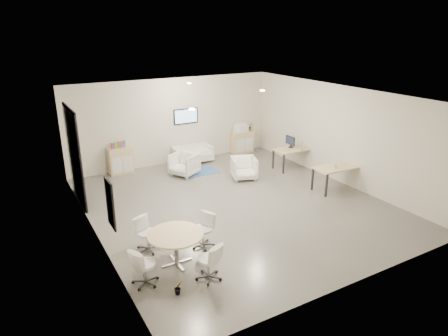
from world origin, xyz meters
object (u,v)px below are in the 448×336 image
armchair_right (244,167)px  desk_rear (293,151)px  sideboard_right (242,142)px  armchair_left (184,163)px  desk_front (336,169)px  round_table (176,237)px  sideboard_left (121,161)px  loveseat (192,155)px

armchair_right → desk_rear: armchair_right is taller
sideboard_right → armchair_right: 3.06m
sideboard_right → armchair_left: 3.44m
desk_front → round_table: bearing=-163.4°
desk_rear → sideboard_left: bearing=157.3°
sideboard_right → loveseat: size_ratio=0.59×
desk_rear → armchair_left: bearing=162.5°
sideboard_left → loveseat: bearing=-2.8°
sideboard_left → desk_rear: bearing=-24.5°
desk_front → loveseat: bearing=124.2°
sideboard_left → loveseat: size_ratio=0.63×
sideboard_right → armchair_left: size_ratio=1.04×
sideboard_right → desk_front: bearing=-84.6°
round_table → loveseat: bearing=61.6°
sideboard_left → desk_front: bearing=-41.3°
desk_rear → desk_front: (-0.12, -2.28, 0.02)m
desk_rear → desk_front: 2.29m
desk_rear → round_table: desk_rear is taller
armchair_right → sideboard_right: bearing=79.1°
desk_rear → round_table: 7.28m
desk_front → armchair_left: bearing=138.9°
desk_rear → round_table: bearing=-147.4°
armchair_right → desk_rear: size_ratio=0.57×
armchair_left → round_table: size_ratio=0.71×
loveseat → round_table: round_table is taller
sideboard_left → round_table: (-0.60, -6.30, 0.19)m
desk_rear → desk_front: desk_front is taller
sideboard_left → armchair_left: (1.88, -1.25, -0.04)m
loveseat → desk_front: size_ratio=1.00×
armchair_left → desk_front: bearing=16.6°
round_table → armchair_left: bearing=63.8°
sideboard_right → armchair_left: bearing=-158.6°
sideboard_left → round_table: sideboard_left is taller
armchair_left → desk_rear: size_ratio=0.59×
armchair_left → desk_rear: (3.78, -1.33, 0.24)m
sideboard_right → loveseat: sideboard_right is taller
sideboard_right → desk_rear: (0.57, -2.58, 0.22)m
desk_front → armchair_right: bearing=135.6°
armchair_right → round_table: (-4.11, -3.68, 0.24)m
loveseat → desk_rear: (2.92, -2.45, 0.37)m
sideboard_right → loveseat: 2.36m
sideboard_left → round_table: 6.33m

